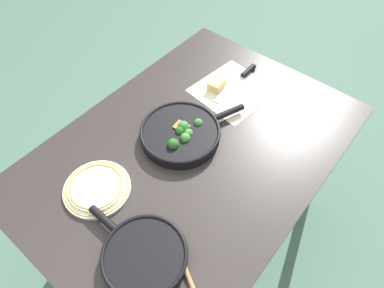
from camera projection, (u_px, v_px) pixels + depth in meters
The scene contains 9 objects.
ground_plane at pixel (192, 230), 1.80m from camera, with size 14.00×14.00×0.00m, color #476B56.
dining_table_red at pixel (192, 160), 1.29m from camera, with size 1.23×0.87×0.72m.
skillet_broccoli at pixel (181, 133), 1.24m from camera, with size 0.40×0.29×0.07m.
skillet_eggs at pixel (144, 256), 0.96m from camera, with size 0.25×0.36×0.05m.
wooden_spoon at pixel (191, 284), 0.93m from camera, with size 0.21×0.37×0.02m.
parchment_sheet at pixel (233, 91), 1.41m from camera, with size 0.32×0.31×0.00m.
grater_knife at pixel (241, 78), 1.45m from camera, with size 0.28×0.03×0.02m.
cheese_block at pixel (216, 84), 1.41m from camera, with size 0.08×0.06×0.04m.
dinner_plate_stack at pixel (97, 188), 1.11m from camera, with size 0.22×0.22×0.03m.
Camera 1 is at (-0.58, -0.48, 1.70)m, focal length 32.00 mm.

